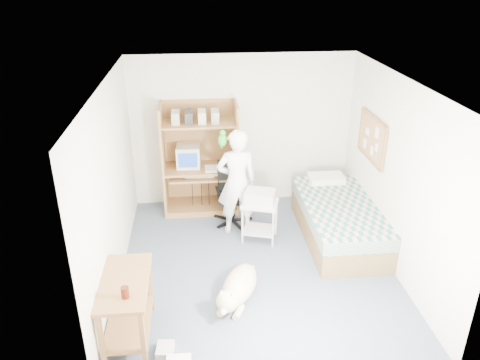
{
  "coord_description": "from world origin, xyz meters",
  "views": [
    {
      "loc": [
        -0.73,
        -5.25,
        3.73
      ],
      "look_at": [
        -0.18,
        0.52,
        1.05
      ],
      "focal_mm": 35.0,
      "sensor_mm": 36.0,
      "label": 1
    }
  ],
  "objects_px": {
    "printer_cart": "(260,215)",
    "side_desk": "(127,301)",
    "computer_hutch": "(200,163)",
    "dog": "(238,287)",
    "bed": "(338,220)",
    "person": "(237,182)",
    "office_chair": "(232,201)"
  },
  "relations": [
    {
      "from": "computer_hutch",
      "to": "person",
      "type": "xyz_separation_m",
      "value": [
        0.52,
        -0.79,
        -0.01
      ]
    },
    {
      "from": "computer_hutch",
      "to": "printer_cart",
      "type": "distance_m",
      "value": 1.41
    },
    {
      "from": "side_desk",
      "to": "person",
      "type": "relative_size",
      "value": 0.61
    },
    {
      "from": "office_chair",
      "to": "bed",
      "type": "bearing_deg",
      "value": -27.41
    },
    {
      "from": "bed",
      "to": "printer_cart",
      "type": "relative_size",
      "value": 3.31
    },
    {
      "from": "office_chair",
      "to": "printer_cart",
      "type": "bearing_deg",
      "value": -62.73
    },
    {
      "from": "office_chair",
      "to": "dog",
      "type": "height_order",
      "value": "office_chair"
    },
    {
      "from": "office_chair",
      "to": "printer_cart",
      "type": "height_order",
      "value": "office_chair"
    },
    {
      "from": "side_desk",
      "to": "office_chair",
      "type": "xyz_separation_m",
      "value": [
        1.31,
        2.45,
        -0.14
      ]
    },
    {
      "from": "side_desk",
      "to": "bed",
      "type": "bearing_deg",
      "value": 32.5
    },
    {
      "from": "bed",
      "to": "dog",
      "type": "distance_m",
      "value": 2.09
    },
    {
      "from": "bed",
      "to": "side_desk",
      "type": "xyz_separation_m",
      "value": [
        -2.85,
        -1.82,
        0.21
      ]
    },
    {
      "from": "side_desk",
      "to": "person",
      "type": "xyz_separation_m",
      "value": [
        1.37,
        2.15,
        0.32
      ]
    },
    {
      "from": "office_chair",
      "to": "dog",
      "type": "distance_m",
      "value": 1.96
    },
    {
      "from": "side_desk",
      "to": "dog",
      "type": "xyz_separation_m",
      "value": [
        1.23,
        0.5,
        -0.31
      ]
    },
    {
      "from": "dog",
      "to": "printer_cart",
      "type": "height_order",
      "value": "printer_cart"
    },
    {
      "from": "computer_hutch",
      "to": "bed",
      "type": "height_order",
      "value": "computer_hutch"
    },
    {
      "from": "bed",
      "to": "side_desk",
      "type": "distance_m",
      "value": 3.39
    },
    {
      "from": "office_chair",
      "to": "person",
      "type": "xyz_separation_m",
      "value": [
        0.05,
        -0.3,
        0.46
      ]
    },
    {
      "from": "printer_cart",
      "to": "dog",
      "type": "bearing_deg",
      "value": -91.22
    },
    {
      "from": "bed",
      "to": "office_chair",
      "type": "relative_size",
      "value": 2.06
    },
    {
      "from": "person",
      "to": "printer_cart",
      "type": "distance_m",
      "value": 0.59
    },
    {
      "from": "side_desk",
      "to": "printer_cart",
      "type": "distance_m",
      "value": 2.52
    },
    {
      "from": "bed",
      "to": "person",
      "type": "relative_size",
      "value": 1.24
    },
    {
      "from": "computer_hutch",
      "to": "side_desk",
      "type": "xyz_separation_m",
      "value": [
        -0.85,
        -2.94,
        -0.33
      ]
    },
    {
      "from": "printer_cart",
      "to": "side_desk",
      "type": "bearing_deg",
      "value": -114.96
    },
    {
      "from": "computer_hutch",
      "to": "printer_cart",
      "type": "bearing_deg",
      "value": -52.13
    },
    {
      "from": "computer_hutch",
      "to": "dog",
      "type": "bearing_deg",
      "value": -81.12
    },
    {
      "from": "computer_hutch",
      "to": "bed",
      "type": "distance_m",
      "value": 2.35
    },
    {
      "from": "computer_hutch",
      "to": "printer_cart",
      "type": "relative_size",
      "value": 2.95
    },
    {
      "from": "printer_cart",
      "to": "computer_hutch",
      "type": "bearing_deg",
      "value": 144.78
    },
    {
      "from": "person",
      "to": "bed",
      "type": "bearing_deg",
      "value": 162.41
    }
  ]
}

